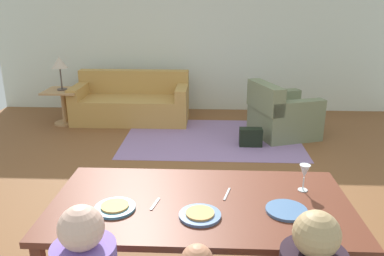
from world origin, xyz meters
The scene contains 17 objects.
ground_plane centered at (0.00, 0.40, -0.01)m, with size 7.42×6.01×0.02m, color brown.
back_wall centered at (0.00, 3.46, 1.35)m, with size 7.42×0.10×2.70m, color silver.
dining_table centered at (0.18, -1.49, 0.69)m, with size 1.89×0.96×0.76m.
plate_near_man centered at (-0.34, -1.61, 0.77)m, with size 0.25×0.25×0.02m, color teal.
pizza_near_man centered at (-0.34, -1.61, 0.78)m, with size 0.17×0.17×0.01m, color gold.
plate_near_child centered at (0.18, -1.67, 0.77)m, with size 0.25×0.25×0.02m, color #5071A3.
pizza_near_child centered at (0.18, -1.67, 0.78)m, with size 0.17×0.17×0.01m, color #D09549.
plate_near_woman centered at (0.70, -1.59, 0.77)m, with size 0.25×0.25×0.02m, color #4B70A2.
wine_glass centered at (0.86, -1.31, 0.89)m, with size 0.07×0.07×0.19m.
fork centered at (-0.10, -1.54, 0.76)m, with size 0.02×0.15×0.01m, color silver.
knife centered at (0.35, -1.39, 0.76)m, with size 0.01×0.17×0.01m, color silver.
area_rug centered at (0.28, 1.80, 0.00)m, with size 2.60×1.80×0.01m, color #8E70A0.
couch centered at (-1.09, 2.65, 0.30)m, with size 1.91×0.86×0.82m.
armchair centered at (1.32, 1.98, 0.32)m, with size 1.09×1.08×0.82m.
side_table centered at (-2.18, 2.40, 0.38)m, with size 0.56×0.56×0.58m.
table_lamp centered at (-2.18, 2.40, 1.01)m, with size 0.26×0.26×0.54m.
handbag centered at (0.82, 1.50, 0.13)m, with size 0.32×0.16×0.26m, color black.
Camera 1 is at (0.23, -3.65, 1.97)m, focal length 35.89 mm.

